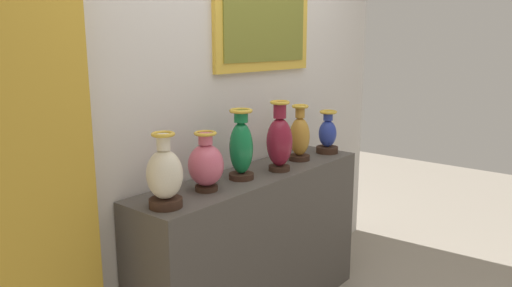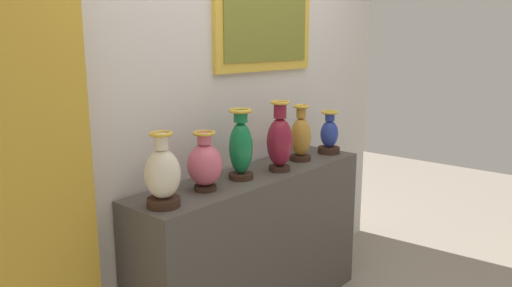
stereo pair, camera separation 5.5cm
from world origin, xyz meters
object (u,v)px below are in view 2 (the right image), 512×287
object	(u,v)px
vase_ivory	(163,175)
vase_burgundy	(280,140)
vase_rose	(205,164)
vase_ochre	(301,137)
vase_emerald	(241,147)
vase_cobalt	(329,135)

from	to	relation	value
vase_ivory	vase_burgundy	bearing A→B (deg)	-1.22
vase_rose	vase_ochre	distance (m)	0.86
vase_emerald	vase_burgundy	bearing A→B (deg)	-11.70
vase_burgundy	vase_ivory	bearing A→B (deg)	178.78
vase_burgundy	vase_ochre	bearing A→B (deg)	10.80
vase_ivory	vase_ochre	bearing A→B (deg)	1.87
vase_ivory	vase_cobalt	distance (m)	1.46
vase_cobalt	vase_ochre	bearing A→B (deg)	173.93
vase_emerald	vase_burgundy	xyz separation A→B (m)	(0.28, -0.06, 0.00)
vase_ivory	vase_emerald	world-z (taller)	vase_emerald
vase_burgundy	vase_ochre	distance (m)	0.30
vase_ochre	vase_cobalt	xyz separation A→B (m)	(0.30, -0.03, -0.03)
vase_burgundy	vase_cobalt	distance (m)	0.60
vase_burgundy	vase_cobalt	xyz separation A→B (m)	(0.59, 0.02, -0.06)
vase_ivory	vase_emerald	distance (m)	0.59
vase_burgundy	vase_cobalt	bearing A→B (deg)	2.40
vase_ochre	vase_cobalt	size ratio (longest dim) A/B	1.22
vase_ivory	vase_burgundy	world-z (taller)	vase_burgundy
vase_emerald	vase_burgundy	world-z (taller)	vase_burgundy
vase_emerald	vase_cobalt	distance (m)	0.88
vase_ivory	vase_cobalt	bearing A→B (deg)	0.25
vase_cobalt	vase_rose	bearing A→B (deg)	178.55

